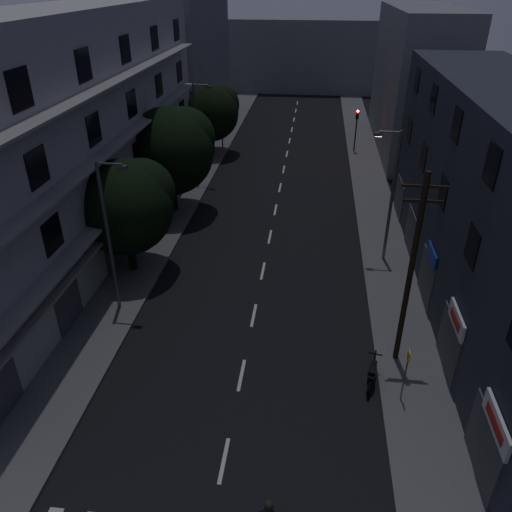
# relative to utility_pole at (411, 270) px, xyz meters

# --- Properties ---
(ground) EXTENTS (160.00, 160.00, 0.00)m
(ground) POSITION_rel_utility_pole_xyz_m (-6.91, 16.65, -4.87)
(ground) COLOR black
(ground) RESTS_ON ground
(sidewalk_left) EXTENTS (3.00, 90.00, 0.15)m
(sidewalk_left) POSITION_rel_utility_pole_xyz_m (-14.41, 16.65, -4.79)
(sidewalk_left) COLOR #565659
(sidewalk_left) RESTS_ON ground
(sidewalk_right) EXTENTS (3.00, 90.00, 0.15)m
(sidewalk_right) POSITION_rel_utility_pole_xyz_m (0.59, 16.65, -4.79)
(sidewalk_right) COLOR #565659
(sidewalk_right) RESTS_ON ground
(lane_markings) EXTENTS (0.15, 60.50, 0.01)m
(lane_markings) POSITION_rel_utility_pole_xyz_m (-6.91, 22.90, -4.86)
(lane_markings) COLOR beige
(lane_markings) RESTS_ON ground
(building_left) EXTENTS (7.00, 36.00, 14.00)m
(building_left) POSITION_rel_utility_pole_xyz_m (-18.89, 9.65, 2.13)
(building_left) COLOR #A8A9A4
(building_left) RESTS_ON ground
(building_right) EXTENTS (6.19, 28.00, 11.00)m
(building_right) POSITION_rel_utility_pole_xyz_m (5.08, 5.65, 0.63)
(building_right) COLOR #292C37
(building_right) RESTS_ON ground
(building_far_left) EXTENTS (6.00, 20.00, 16.00)m
(building_far_left) POSITION_rel_utility_pole_xyz_m (-18.91, 39.65, 3.13)
(building_far_left) COLOR slate
(building_far_left) RESTS_ON ground
(building_far_right) EXTENTS (6.00, 20.00, 13.00)m
(building_far_right) POSITION_rel_utility_pole_xyz_m (5.09, 33.65, 1.63)
(building_far_right) COLOR slate
(building_far_right) RESTS_ON ground
(building_far_end) EXTENTS (24.00, 8.00, 10.00)m
(building_far_end) POSITION_rel_utility_pole_xyz_m (-6.91, 61.65, 0.13)
(building_far_end) COLOR slate
(building_far_end) RESTS_ON ground
(tree_near) EXTENTS (5.44, 5.44, 6.71)m
(tree_near) POSITION_rel_utility_pole_xyz_m (-14.58, 6.36, -0.52)
(tree_near) COLOR black
(tree_near) RESTS_ON sidewalk_left
(tree_mid) EXTENTS (6.17, 6.17, 7.60)m
(tree_mid) POSITION_rel_utility_pole_xyz_m (-14.28, 14.96, 0.03)
(tree_mid) COLOR black
(tree_mid) RESTS_ON sidewalk_left
(tree_far) EXTENTS (5.27, 5.27, 6.52)m
(tree_far) POSITION_rel_utility_pole_xyz_m (-14.15, 28.80, -0.63)
(tree_far) COLOR black
(tree_far) RESTS_ON sidewalk_left
(traffic_signal_far_right) EXTENTS (0.28, 0.37, 4.10)m
(traffic_signal_far_right) POSITION_rel_utility_pole_xyz_m (-0.31, 30.82, -1.77)
(traffic_signal_far_right) COLOR black
(traffic_signal_far_right) RESTS_ON sidewalk_right
(traffic_signal_far_left) EXTENTS (0.28, 0.37, 4.10)m
(traffic_signal_far_left) POSITION_rel_utility_pole_xyz_m (-13.53, 30.55, -1.77)
(traffic_signal_far_left) COLOR black
(traffic_signal_far_left) RESTS_ON sidewalk_left
(street_lamp_left_near) EXTENTS (1.51, 0.25, 8.00)m
(street_lamp_left_near) POSITION_rel_utility_pole_xyz_m (-13.97, 2.45, -0.27)
(street_lamp_left_near) COLOR #5A5D61
(street_lamp_left_near) RESTS_ON sidewalk_left
(street_lamp_right) EXTENTS (1.51, 0.25, 8.00)m
(street_lamp_right) POSITION_rel_utility_pole_xyz_m (0.27, 9.31, -0.27)
(street_lamp_right) COLOR slate
(street_lamp_right) RESTS_ON sidewalk_right
(street_lamp_left_far) EXTENTS (1.51, 0.25, 8.00)m
(street_lamp_left_far) POSITION_rel_utility_pole_xyz_m (-13.80, 21.09, -0.27)
(street_lamp_left_far) COLOR #5B5E62
(street_lamp_left_far) RESTS_ON sidewalk_left
(utility_pole) EXTENTS (1.80, 0.24, 9.00)m
(utility_pole) POSITION_rel_utility_pole_xyz_m (0.00, 0.00, 0.00)
(utility_pole) COLOR black
(utility_pole) RESTS_ON sidewalk_right
(bus_stop_sign) EXTENTS (0.06, 0.35, 2.52)m
(bus_stop_sign) POSITION_rel_utility_pole_xyz_m (-0.11, -2.62, -2.98)
(bus_stop_sign) COLOR #595B60
(bus_stop_sign) RESTS_ON sidewalk_right
(motorcycle) EXTENTS (0.72, 2.04, 1.32)m
(motorcycle) POSITION_rel_utility_pole_xyz_m (-1.25, -1.75, -4.34)
(motorcycle) COLOR black
(motorcycle) RESTS_ON ground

